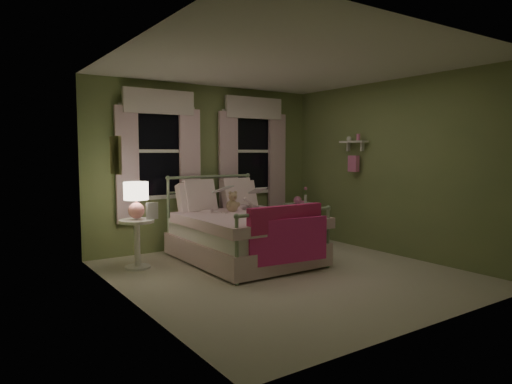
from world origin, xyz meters
TOP-DOWN VIEW (x-y plane):
  - room_shell at (0.00, 0.00)m, footprint 4.20×4.20m
  - bed at (-0.08, 0.92)m, footprint 1.58×2.04m
  - pink_throw at (-0.08, -0.11)m, footprint 1.10×0.21m
  - child_left at (-0.36, 1.34)m, footprint 0.28×0.22m
  - child_right at (0.20, 1.34)m, footprint 0.36×0.29m
  - book_left at (-0.36, 1.09)m, footprint 0.23×0.18m
  - book_right at (0.20, 1.09)m, footprint 0.21×0.13m
  - teddy_bear at (-0.08, 1.18)m, footprint 0.23×0.19m
  - nightstand_left at (-1.48, 1.31)m, footprint 0.46×0.46m
  - table_lamp at (-1.48, 1.31)m, footprint 0.32×0.32m
  - book_nightstand at (-1.38, 1.23)m, footprint 0.19×0.24m
  - nightstand_right at (1.55, 1.56)m, footprint 0.50×0.40m
  - pink_toy at (1.45, 1.56)m, footprint 0.14×0.20m
  - bud_vase at (1.67, 1.61)m, footprint 0.06×0.06m
  - window_left at (-0.85, 2.03)m, footprint 1.34×0.13m
  - window_right at (0.85, 2.03)m, footprint 1.34×0.13m
  - wall_shelf at (1.90, 0.70)m, footprint 0.15×0.50m
  - framed_picture at (-1.95, 0.60)m, footprint 0.03×0.32m

SIDE VIEW (x-z plane):
  - bed at x=-0.08m, z-range -0.21..0.98m
  - nightstand_left at x=-1.48m, z-range 0.09..0.74m
  - nightstand_right at x=1.55m, z-range 0.23..0.87m
  - pink_throw at x=-0.08m, z-range 0.26..0.96m
  - book_nightstand at x=-1.38m, z-range 0.65..0.67m
  - pink_toy at x=1.45m, z-range 0.64..0.78m
  - bud_vase at x=1.67m, z-range 0.65..0.93m
  - teddy_bear at x=-0.08m, z-range 0.64..0.95m
  - child_left at x=-0.36m, z-range 0.57..1.24m
  - book_right at x=0.20m, z-range 0.79..1.05m
  - child_right at x=0.20m, z-range 0.57..1.29m
  - table_lamp at x=-1.48m, z-range 0.71..1.20m
  - book_left at x=-0.36m, z-range 0.83..1.09m
  - room_shell at x=0.00m, z-range -0.80..3.40m
  - framed_picture at x=-1.95m, z-range 1.29..1.71m
  - wall_shelf at x=1.90m, z-range 1.22..1.82m
  - window_left at x=-0.85m, z-range 0.64..2.60m
  - window_right at x=0.85m, z-range 0.64..2.60m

